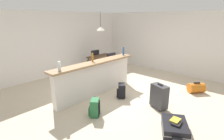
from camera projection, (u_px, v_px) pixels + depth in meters
ground_plane at (120, 92)px, 5.60m from camera, size 13.00×13.00×0.05m
wall_back at (63, 43)px, 7.21m from camera, size 6.60×0.10×2.50m
wall_right at (160, 42)px, 7.60m from camera, size 0.10×6.00×2.50m
partition_half_wall at (96, 79)px, 5.24m from camera, size 2.80×0.20×0.97m
bar_countertop at (95, 63)px, 5.09m from camera, size 2.96×0.40×0.05m
bottle_clear at (59, 66)px, 4.17m from camera, size 0.08×0.08×0.23m
bottle_amber at (92, 57)px, 5.09m from camera, size 0.06×0.06×0.25m
bottle_blue at (123, 51)px, 5.93m from camera, size 0.06×0.06×0.29m
dining_table at (103, 58)px, 7.20m from camera, size 1.10×0.80×0.74m
dining_chair_near_partition at (113, 64)px, 6.90m from camera, size 0.48×0.48×0.93m
dining_chair_far_side at (94, 59)px, 7.62m from camera, size 0.44×0.44×0.93m
pendant_lamp at (101, 29)px, 6.90m from camera, size 0.34×0.34×0.77m
suitcase_flat_black at (174, 127)px, 3.56m from camera, size 0.88×0.78×0.22m
backpack_green at (95, 108)px, 4.14m from camera, size 0.34×0.34×0.42m
suitcase_upright_charcoal at (159, 96)px, 4.46m from camera, size 0.37×0.49×0.67m
duffel_bag_orange at (196, 88)px, 5.45m from camera, size 0.56×0.54×0.34m
backpack_black at (121, 91)px, 5.10m from camera, size 0.34×0.34×0.42m
book_stack at (176, 122)px, 3.49m from camera, size 0.28×0.22×0.06m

